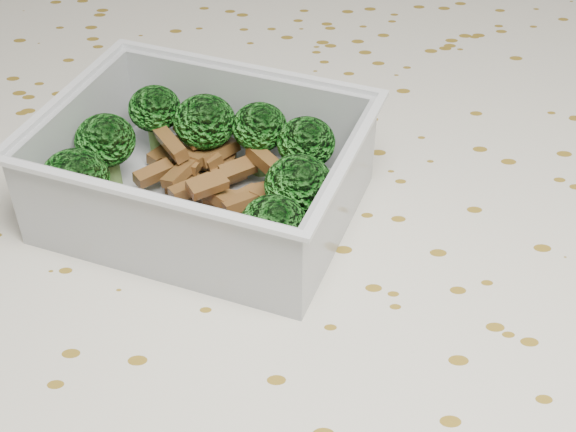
{
  "coord_description": "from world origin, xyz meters",
  "views": [
    {
      "loc": [
        -0.0,
        -0.33,
        1.05
      ],
      "look_at": [
        -0.0,
        -0.0,
        0.78
      ],
      "focal_mm": 50.0,
      "sensor_mm": 36.0,
      "label": 1
    }
  ],
  "objects": [
    {
      "name": "dining_table",
      "position": [
        0.0,
        0.0,
        0.67
      ],
      "size": [
        1.4,
        0.9,
        0.75
      ],
      "color": "brown",
      "rests_on": "ground"
    },
    {
      "name": "lunch_container",
      "position": [
        -0.05,
        0.03,
        0.78
      ],
      "size": [
        0.21,
        0.19,
        0.06
      ],
      "color": "silver",
      "rests_on": "tablecloth"
    },
    {
      "name": "tablecloth",
      "position": [
        0.0,
        0.0,
        0.72
      ],
      "size": [
        1.46,
        0.96,
        0.19
      ],
      "color": "beige",
      "rests_on": "dining_table"
    },
    {
      "name": "sausage",
      "position": [
        -0.06,
        -0.0,
        0.78
      ],
      "size": [
        0.14,
        0.07,
        0.02
      ],
      "color": "#CC6434",
      "rests_on": "lunch_container"
    },
    {
      "name": "meat_pile",
      "position": [
        -0.05,
        0.05,
        0.77
      ],
      "size": [
        0.09,
        0.08,
        0.03
      ],
      "color": "brown",
      "rests_on": "lunch_container"
    },
    {
      "name": "broccoli_florets",
      "position": [
        -0.05,
        0.04,
        0.79
      ],
      "size": [
        0.16,
        0.14,
        0.05
      ],
      "color": "#608C3F",
      "rests_on": "lunch_container"
    }
  ]
}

